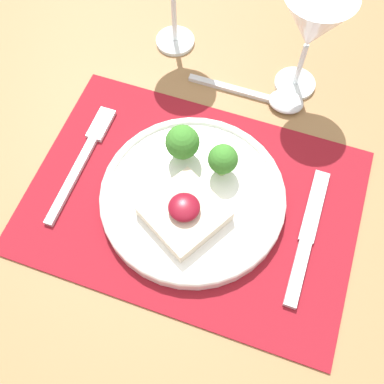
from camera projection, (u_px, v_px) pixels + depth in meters
ground_plane at (192, 312)px, 1.26m from camera, size 8.00×8.00×0.00m
dining_table at (193, 226)px, 0.69m from camera, size 1.13×1.13×0.73m
placemat at (193, 201)px, 0.61m from camera, size 0.44×0.31×0.00m
dinner_plate at (192, 193)px, 0.59m from camera, size 0.25×0.25×0.07m
fork at (85, 155)px, 0.63m from camera, size 0.02×0.19×0.01m
knife at (305, 244)px, 0.57m from camera, size 0.02×0.19×0.01m
spoon at (274, 99)px, 0.67m from camera, size 0.18×0.04×0.02m
wine_glass_near at (313, 24)px, 0.59m from camera, size 0.10×0.10×0.17m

